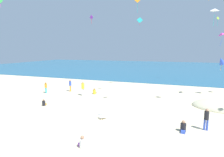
# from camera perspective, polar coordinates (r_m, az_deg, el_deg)

# --- Properties ---
(ground_plane) EXTENTS (120.00, 120.00, 0.00)m
(ground_plane) POSITION_cam_1_polar(r_m,az_deg,el_deg) (22.58, 3.60, -5.37)
(ground_plane) COLOR beige
(ocean_water) EXTENTS (120.00, 60.00, 0.05)m
(ocean_water) POSITION_cam_1_polar(r_m,az_deg,el_deg) (60.87, 14.10, 3.38)
(ocean_water) COLOR #236084
(ocean_water) RESTS_ON ground_plane
(beach_chair_near_camera) EXTENTS (0.87, 0.87, 0.60)m
(beach_chair_near_camera) POSITION_cam_1_polar(r_m,az_deg,el_deg) (15.31, -3.16, -11.24)
(beach_chair_near_camera) COLOR white
(beach_chair_near_camera) RESTS_ON ground_plane
(person_1) EXTENTS (0.38, 0.61, 0.75)m
(person_1) POSITION_cam_1_polar(r_m,az_deg,el_deg) (23.52, -5.48, -4.13)
(person_1) COLOR yellow
(person_1) RESTS_ON ground_plane
(person_2) EXTENTS (0.38, 0.57, 0.66)m
(person_2) POSITION_cam_1_polar(r_m,az_deg,el_deg) (19.85, -20.40, -7.20)
(person_2) COLOR black
(person_2) RESTS_ON ground_plane
(person_3) EXTENTS (0.41, 0.41, 1.58)m
(person_3) POSITION_cam_1_polar(r_m,az_deg,el_deg) (25.37, -12.85, -1.89)
(person_3) COLOR orange
(person_3) RESTS_ON ground_plane
(person_4) EXTENTS (0.34, 0.34, 1.56)m
(person_4) POSITION_cam_1_polar(r_m,az_deg,el_deg) (14.51, 27.28, -10.80)
(person_4) COLOR blue
(person_4) RESTS_ON ground_plane
(person_5) EXTENTS (0.38, 0.63, 0.80)m
(person_5) POSITION_cam_1_polar(r_m,az_deg,el_deg) (13.86, 21.26, -14.02)
(person_5) COLOR black
(person_5) RESTS_ON ground_plane
(person_6) EXTENTS (0.49, 0.49, 1.75)m
(person_6) POSITION_cam_1_polar(r_m,az_deg,el_deg) (22.68, -9.04, -2.79)
(person_6) COLOR white
(person_6) RESTS_ON ground_plane
(person_7) EXTENTS (0.65, 0.62, 0.74)m
(person_7) POSITION_cam_1_polar(r_m,az_deg,el_deg) (11.25, -9.21, -19.16)
(person_7) COLOR white
(person_7) RESTS_ON ground_plane
(person_8) EXTENTS (0.38, 0.38, 1.43)m
(person_8) POSITION_cam_1_polar(r_m,az_deg,el_deg) (25.29, -19.88, -2.43)
(person_8) COLOR #19ADB2
(person_8) RESTS_ON ground_plane
(kite_teal) EXTENTS (0.88, 0.35, 1.15)m
(kite_teal) POSITION_cam_1_polar(r_m,az_deg,el_deg) (27.31, 8.62, 17.48)
(kite_teal) COLOR #1EADAD
(kite_green) EXTENTS (0.15, 0.74, 1.18)m
(kite_green) POSITION_cam_1_polar(r_m,az_deg,el_deg) (26.17, -31.46, 20.05)
(kite_green) COLOR green
(kite_orange) EXTENTS (0.69, 0.24, 1.73)m
(kite_orange) POSITION_cam_1_polar(r_m,az_deg,el_deg) (22.33, 7.93, 22.84)
(kite_orange) COLOR orange
(kite_purple) EXTENTS (0.71, 0.21, 1.44)m
(kite_purple) POSITION_cam_1_polar(r_m,az_deg,el_deg) (31.33, -6.41, 18.33)
(kite_purple) COLOR purple
(kite_blue) EXTENTS (1.18, 1.15, 1.68)m
(kite_blue) POSITION_cam_1_polar(r_m,az_deg,el_deg) (25.30, 30.91, 4.74)
(kite_blue) COLOR blue
(kite_lime) EXTENTS (0.42, 0.34, 1.40)m
(kite_lime) POSITION_cam_1_polar(r_m,az_deg,el_deg) (33.01, 30.02, 15.75)
(kite_lime) COLOR #99DB33
(kite_white) EXTENTS (0.74, 0.62, 1.56)m
(kite_white) POSITION_cam_1_polar(r_m,az_deg,el_deg) (19.99, 29.30, 18.12)
(kite_white) COLOR white
(kite_magenta) EXTENTS (0.73, 0.89, 1.53)m
(kite_magenta) POSITION_cam_1_polar(r_m,az_deg,el_deg) (24.05, 30.85, 11.79)
(kite_magenta) COLOR #DB3DA8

